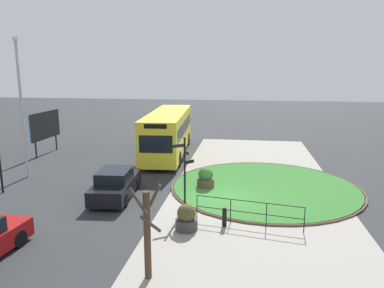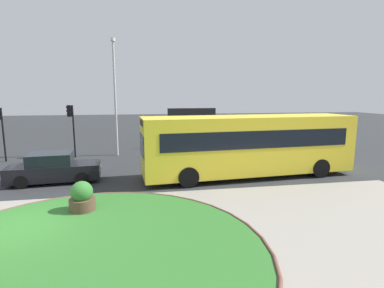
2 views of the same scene
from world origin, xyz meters
TOP-DOWN VIEW (x-y plane):
  - ground at (0.00, 0.00)m, footprint 120.00×120.00m
  - sidewalk_paving at (0.00, -1.57)m, footprint 32.00×8.87m
  - grass_island at (2.38, -2.13)m, footprint 10.10×10.10m
  - grass_kerb_ring at (2.38, -2.13)m, footprint 10.41×10.41m
  - signpost_directional at (-1.44, 1.72)m, footprint 1.13×0.89m
  - bollard_foreground at (-3.05, -0.23)m, footprint 0.19×0.19m
  - railing_grass_edge at (-2.84, -1.20)m, footprint 0.82×4.45m
  - bus_yellow at (9.68, 4.86)m, footprint 11.41×3.36m
  - car_far_lane at (-0.29, 5.48)m, footprint 4.44×2.06m
  - lamppost_tall at (2.33, 12.03)m, footprint 0.32×0.32m
  - billboard_left at (8.23, 14.15)m, footprint 4.00×0.15m
  - planter_near_signpost at (-3.60, 1.28)m, footprint 0.90×0.90m
  - planter_kerbside at (1.81, 1.10)m, footprint 0.94×0.94m
  - street_tree_bare at (-7.24, 1.89)m, footprint 1.01×1.00m

SIDE VIEW (x-z plane):
  - ground at x=0.00m, z-range 0.00..0.00m
  - sidewalk_paving at x=0.00m, z-range 0.00..0.02m
  - grass_island at x=2.38m, z-range 0.00..0.10m
  - grass_kerb_ring at x=2.38m, z-range 0.00..0.11m
  - bollard_foreground at x=-3.05m, z-range 0.01..0.85m
  - planter_near_signpost at x=-3.60m, z-range -0.05..1.06m
  - planter_kerbside at x=1.81m, z-range -0.06..1.14m
  - car_far_lane at x=-0.29m, z-range -0.06..1.43m
  - railing_grass_edge at x=-2.84m, z-range 0.17..1.28m
  - street_tree_bare at x=-7.24m, z-range 0.04..3.15m
  - bus_yellow at x=9.68m, z-range 0.12..3.36m
  - signpost_directional at x=-1.44m, z-range 0.28..3.72m
  - billboard_left at x=8.23m, z-range 0.54..3.82m
  - lamppost_tall at x=2.33m, z-range 0.29..8.51m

